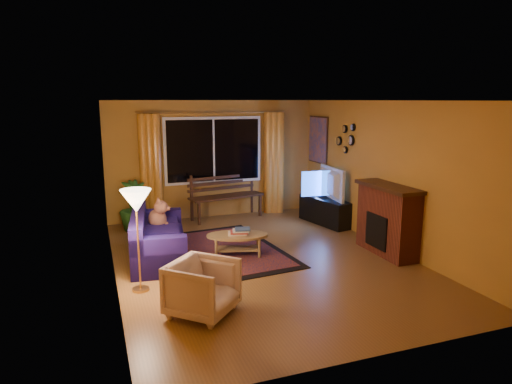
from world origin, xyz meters
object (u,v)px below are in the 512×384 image
object	(u,v)px
bench	(227,207)
armchair	(203,285)
floor_lamp	(138,242)
coffee_table	(237,245)
tv_console	(326,211)
sofa	(158,236)

from	to	relation	value
bench	armchair	world-z (taller)	armchair
armchair	floor_lamp	world-z (taller)	floor_lamp
floor_lamp	coffee_table	size ratio (longest dim) A/B	1.37
bench	coffee_table	world-z (taller)	bench
floor_lamp	tv_console	bearing A→B (deg)	28.49
floor_lamp	armchair	bearing A→B (deg)	-56.71
tv_console	bench	bearing A→B (deg)	137.70
armchair	coffee_table	bearing A→B (deg)	15.00
coffee_table	tv_console	xyz separation A→B (m)	(2.31, 1.27, 0.08)
armchair	coffee_table	size ratio (longest dim) A/B	0.73
coffee_table	tv_console	bearing A→B (deg)	28.69
armchair	tv_console	bearing A→B (deg)	-3.10
floor_lamp	tv_console	size ratio (longest dim) A/B	1.08
tv_console	armchair	bearing A→B (deg)	-148.00
armchair	tv_console	size ratio (longest dim) A/B	0.57
bench	sofa	xyz separation A→B (m)	(-1.73, -2.06, 0.14)
bench	armchair	bearing A→B (deg)	-120.59
coffee_table	tv_console	distance (m)	2.64
bench	tv_console	xyz separation A→B (m)	(1.80, -1.10, 0.02)
bench	sofa	world-z (taller)	sofa
tv_console	coffee_table	bearing A→B (deg)	-162.35
tv_console	sofa	bearing A→B (deg)	-175.84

